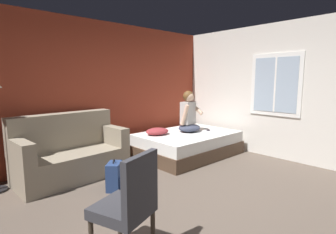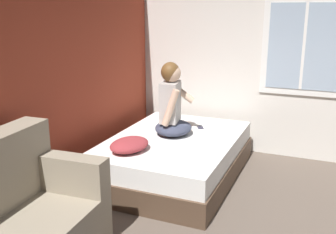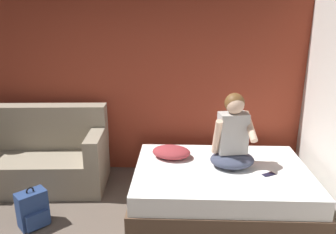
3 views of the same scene
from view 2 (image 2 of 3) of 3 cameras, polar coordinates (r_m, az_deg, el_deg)
name	(u,v)px [view 2 (image 2 of 3)]	position (r m, az deg, el deg)	size (l,w,h in m)	color
bed	(174,157)	(4.73, 0.93, -5.82)	(2.07, 1.44, 0.48)	#4C3828
person_seated	(172,106)	(4.69, 0.58, 1.67)	(0.58, 0.52, 0.88)	#383D51
throw_pillow	(129,145)	(4.23, -5.63, -4.02)	(0.48, 0.36, 0.14)	#993338
cell_phone	(200,127)	(5.05, 4.69, -1.47)	(0.07, 0.14, 0.01)	black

